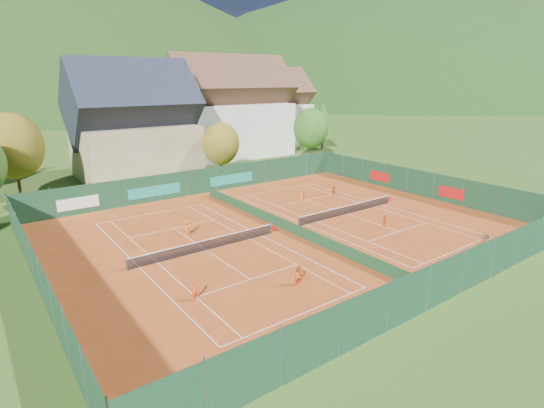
{
  "coord_description": "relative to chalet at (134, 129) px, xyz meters",
  "views": [
    {
      "loc": [
        -22.41,
        -28.61,
        13.31
      ],
      "look_at": [
        0.0,
        2.0,
        2.0
      ],
      "focal_mm": 28.0,
      "sensor_mm": 36.0,
      "label": 1
    }
  ],
  "objects": [
    {
      "name": "loose_ball_3",
      "position": [
        1.34,
        -21.74,
        -6.59
      ],
      "size": [
        0.07,
        0.07,
        0.07
      ],
      "primitive_type": "sphere",
      "color": "#CCD833",
      "rests_on": "ground"
    },
    {
      "name": "player_right_far_a",
      "position": [
        10.58,
        -23.27,
        -5.97
      ],
      "size": [
        0.76,
        0.66,
        1.31
      ],
      "primitive_type": "imported",
      "rotation": [
        0.0,
        0.0,
        3.61
      ],
      "color": "orange",
      "rests_on": "ground"
    },
    {
      "name": "loose_ball_2",
      "position": [
        2.57,
        -27.67,
        -6.59
      ],
      "size": [
        0.07,
        0.07,
        0.07
      ],
      "primitive_type": "sphere",
      "color": "#CCD833",
      "rests_on": "ground"
    },
    {
      "name": "tennis_net_right",
      "position": [
        11.15,
        -30.0,
        -6.12
      ],
      "size": [
        13.3,
        0.1,
        1.02
      ],
      "color": "#59595B",
      "rests_on": "ground"
    },
    {
      "name": "hotel_block_b",
      "position": [
        33.0,
        14.0,
        -0.01
      ],
      "size": [
        17.28,
        10.0,
        15.5
      ],
      "color": "silver",
      "rests_on": "ground"
    },
    {
      "name": "fence_north",
      "position": [
        2.54,
        -14.01,
        -5.16
      ],
      "size": [
        40.0,
        0.1,
        3.0
      ],
      "color": "#143721",
      "rests_on": "ground"
    },
    {
      "name": "player_right_far_b",
      "position": [
        14.83,
        -24.05,
        -6.02
      ],
      "size": [
        1.18,
        0.6,
        1.21
      ],
      "primitive_type": "imported",
      "rotation": [
        0.0,
        0.0,
        3.37
      ],
      "color": "orange",
      "rests_on": "ground"
    },
    {
      "name": "fence_west",
      "position": [
        -17.0,
        -30.0,
        -5.12
      ],
      "size": [
        0.04,
        32.0,
        3.0
      ],
      "color": "#12331D",
      "rests_on": "ground"
    },
    {
      "name": "fence_east",
      "position": [
        23.0,
        -29.95,
        -5.14
      ],
      "size": [
        0.09,
        32.0,
        3.0
      ],
      "color": "#14371F",
      "rests_on": "ground"
    },
    {
      "name": "tree_east_mid",
      "position": [
        37.0,
        2.0,
        -0.56
      ],
      "size": [
        5.04,
        5.04,
        9.0
      ],
      "color": "#49291A",
      "rests_on": "ground"
    },
    {
      "name": "hotel_block_a",
      "position": [
        19.0,
        6.0,
        0.76
      ],
      "size": [
        21.6,
        11.0,
        17.25
      ],
      "color": "silver",
      "rests_on": "ground"
    },
    {
      "name": "chalet",
      "position": [
        0.0,
        0.0,
        0.0
      ],
      "size": [
        16.2,
        12.0,
        16.0
      ],
      "color": "#C4B08A",
      "rests_on": "ground"
    },
    {
      "name": "tennis_net_left",
      "position": [
        -4.85,
        -30.0,
        -6.12
      ],
      "size": [
        13.3,
        0.1,
        1.02
      ],
      "color": "#59595B",
      "rests_on": "ground"
    },
    {
      "name": "player_left_mid",
      "position": [
        -2.84,
        -39.04,
        -5.91
      ],
      "size": [
        0.74,
        0.6,
        1.44
      ],
      "primitive_type": "imported",
      "rotation": [
        0.0,
        0.0,
        0.09
      ],
      "color": "#F05A15",
      "rests_on": "ground"
    },
    {
      "name": "court_markings_left",
      "position": [
        -5.0,
        -30.0,
        -6.61
      ],
      "size": [
        11.03,
        23.83,
        0.0
      ],
      "color": "white",
      "rests_on": "ground"
    },
    {
      "name": "player_left_near",
      "position": [
        -9.35,
        -36.74,
        -6.01
      ],
      "size": [
        0.47,
        0.32,
        1.24
      ],
      "primitive_type": "imported",
      "rotation": [
        0.0,
        0.0,
        0.06
      ],
      "color": "#DE4413",
      "rests_on": "ground"
    },
    {
      "name": "fence_south",
      "position": [
        3.0,
        -46.0,
        -5.12
      ],
      "size": [
        40.0,
        0.04,
        3.0
      ],
      "color": "#133621",
      "rests_on": "ground"
    },
    {
      "name": "tree_east_front",
      "position": [
        27.0,
        -6.0,
        -1.23
      ],
      "size": [
        5.72,
        5.72,
        8.69
      ],
      "color": "#4B2D1A",
      "rests_on": "ground"
    },
    {
      "name": "tree_center",
      "position": [
        9.0,
        -8.0,
        -1.91
      ],
      "size": [
        5.01,
        5.01,
        7.6
      ],
      "color": "#4D341B",
      "rests_on": "ground"
    },
    {
      "name": "ball_hopper",
      "position": [
        14.66,
        -42.42,
        -6.07
      ],
      "size": [
        0.34,
        0.34,
        0.8
      ],
      "color": "slate",
      "rests_on": "ground"
    },
    {
      "name": "loose_ball_0",
      "position": [
        -8.0,
        -33.55,
        -6.59
      ],
      "size": [
        0.07,
        0.07,
        0.07
      ],
      "primitive_type": "sphere",
      "color": "#CCD833",
      "rests_on": "ground"
    },
    {
      "name": "ground",
      "position": [
        3.0,
        -30.0,
        -6.64
      ],
      "size": [
        600.0,
        600.0,
        0.0
      ],
      "primitive_type": "plane",
      "color": "#305119",
      "rests_on": "ground"
    },
    {
      "name": "loose_ball_4",
      "position": [
        11.89,
        -30.36,
        -6.59
      ],
      "size": [
        0.07,
        0.07,
        0.07
      ],
      "primitive_type": "sphere",
      "color": "#CCD833",
      "rests_on": "ground"
    },
    {
      "name": "tree_east_back",
      "position": [
        29.0,
        10.0,
        0.12
      ],
      "size": [
        7.15,
        7.15,
        10.86
      ],
      "color": "#4D351B",
      "rests_on": "ground"
    },
    {
      "name": "court_markings_right",
      "position": [
        11.0,
        -30.0,
        -6.61
      ],
      "size": [
        11.03,
        23.83,
        0.0
      ],
      "color": "white",
      "rests_on": "ground"
    },
    {
      "name": "tree_west_mid",
      "position": [
        -15.0,
        -4.0,
        -0.56
      ],
      "size": [
        6.44,
        6.44,
        9.78
      ],
      "color": "#49301A",
      "rests_on": "ground"
    },
    {
      "name": "clay_pad",
      "position": [
        3.0,
        -30.0,
        -6.62
      ],
      "size": [
        40.0,
        32.0,
        0.01
      ],
      "primitive_type": "cube",
      "color": "#A34018",
      "rests_on": "ground"
    },
    {
      "name": "player_right_near",
      "position": [
        10.98,
        -34.79,
        -6.03
      ],
      "size": [
        0.63,
        0.73,
        1.18
      ],
      "primitive_type": "imported",
      "rotation": [
        0.0,
        0.0,
        0.96
      ],
      "color": "#D15212",
      "rests_on": "ground"
    },
    {
      "name": "loose_ball_1",
      "position": [
        5.64,
        -41.48,
        -6.59
      ],
      "size": [
        0.07,
        0.07,
        0.07
      ],
      "primitive_type": "sphere",
      "color": "#CCD833",
      "rests_on": "ground"
    },
    {
      "name": "court_divider",
      "position": [
        3.0,
        -30.0,
        -6.12
      ],
      "size": [
        0.03,
        28.8,
        1.0
      ],
      "color": "#163D20",
      "rests_on": "ground"
    },
    {
      "name": "mountain_backdrop",
      "position": [
        31.54,
        203.48,
        -46.26
      ],
      "size": [
        820.0,
        530.0,
        242.0
      ],
      "color": "black",
      "rests_on": "ground"
    },
    {
      "name": "player_left_far",
      "position": [
        -4.86,
        -26.11,
        -5.9
      ],
      "size": [
        1.08,
        0.97,
        1.45
      ],
      "primitive_type": "imported",
      "rotation": [
        0.0,
        0.0,
        2.55
      ],
      "color": "orange",
      "rests_on": "ground"
    }
  ]
}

